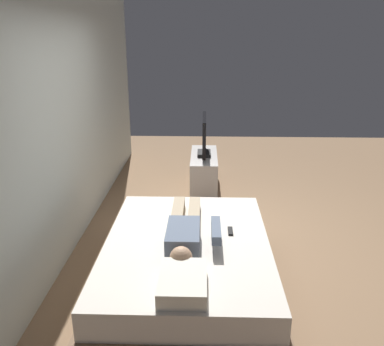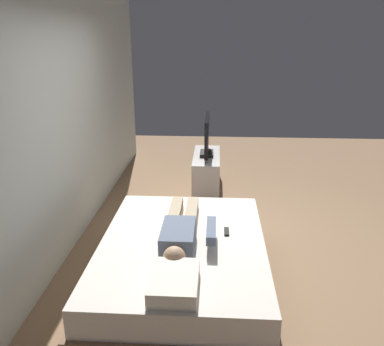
{
  "view_description": "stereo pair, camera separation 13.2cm",
  "coord_description": "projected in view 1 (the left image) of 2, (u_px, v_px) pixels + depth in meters",
  "views": [
    {
      "loc": [
        -3.98,
        0.23,
        2.29
      ],
      "look_at": [
        0.53,
        0.37,
        0.69
      ],
      "focal_mm": 37.6,
      "sensor_mm": 36.0,
      "label": 1
    },
    {
      "loc": [
        -3.97,
        0.1,
        2.29
      ],
      "look_at": [
        0.53,
        0.37,
        0.69
      ],
      "focal_mm": 37.6,
      "sensor_mm": 36.0,
      "label": 2
    }
  ],
  "objects": [
    {
      "name": "tv_stand",
      "position": [
        204.0,
        170.0,
        6.22
      ],
      "size": [
        1.1,
        0.4,
        0.5
      ],
      "primitive_type": "cube",
      "color": "#B7B2AD",
      "rests_on": "ground"
    },
    {
      "name": "tv",
      "position": [
        204.0,
        137.0,
        6.04
      ],
      "size": [
        0.88,
        0.2,
        0.59
      ],
      "color": "black",
      "rests_on": "tv_stand"
    },
    {
      "name": "ground_plane",
      "position": [
        224.0,
        247.0,
        4.51
      ],
      "size": [
        10.0,
        10.0,
        0.0
      ],
      "primitive_type": "plane",
      "color": "#8C6B4C"
    },
    {
      "name": "remote",
      "position": [
        230.0,
        231.0,
        3.7
      ],
      "size": [
        0.15,
        0.04,
        0.02
      ],
      "primitive_type": "cube",
      "color": "black",
      "rests_on": "bed"
    },
    {
      "name": "pillow",
      "position": [
        183.0,
        283.0,
        2.85
      ],
      "size": [
        0.48,
        0.34,
        0.12
      ],
      "primitive_type": "cube",
      "color": "silver",
      "rests_on": "bed"
    },
    {
      "name": "person",
      "position": [
        186.0,
        231.0,
        3.54
      ],
      "size": [
        1.26,
        0.46,
        0.18
      ],
      "color": "slate",
      "rests_on": "bed"
    },
    {
      "name": "back_wall",
      "position": [
        71.0,
        116.0,
        4.47
      ],
      "size": [
        6.4,
        0.1,
        2.8
      ],
      "primitive_type": "cube",
      "color": "silver",
      "rests_on": "ground"
    },
    {
      "name": "bed",
      "position": [
        187.0,
        268.0,
        3.64
      ],
      "size": [
        2.06,
        1.52,
        0.54
      ],
      "color": "brown",
      "rests_on": "ground"
    }
  ]
}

